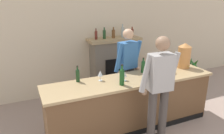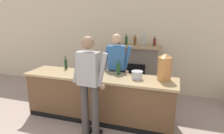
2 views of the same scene
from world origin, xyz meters
name	(u,v)px [view 1 (image 1 of 2)]	position (x,y,z in m)	size (l,w,h in m)	color
wall_back_panel	(102,36)	(0.00, 4.34, 1.38)	(12.00, 0.07, 2.75)	beige
bar_counter	(131,103)	(-0.20, 2.43, 0.47)	(3.10, 0.72, 0.94)	brown
fireplace_stone	(114,64)	(0.20, 4.08, 0.69)	(1.29, 0.52, 1.67)	gray
potted_plant_corner	(192,71)	(2.65, 3.88, 0.23)	(0.39, 0.39, 0.62)	#533F3E
person_customer	(159,89)	(-0.10, 1.76, 1.01)	(0.66, 0.32, 1.81)	#423B37
person_bartender	(128,67)	(0.01, 2.98, 0.96)	(0.65, 0.36, 1.73)	#3E3F40
copper_dispenser	(184,55)	(1.06, 2.57, 1.20)	(0.26, 0.30, 0.50)	#C88143
ice_bucket_steel	(166,68)	(0.57, 2.47, 1.02)	(0.22, 0.22, 0.15)	silver
wine_bottle_merlot_tall	(78,75)	(-1.10, 2.69, 1.07)	(0.06, 0.06, 0.29)	#1A3C1E
wine_bottle_chardonnay_pale	(143,66)	(0.15, 2.63, 1.08)	(0.07, 0.07, 0.29)	#1B4922
wine_bottle_rose_blush	(122,76)	(-0.47, 2.26, 1.10)	(0.08, 0.08, 0.35)	#1A4E1F
wine_glass_near_bucket	(125,74)	(-0.35, 2.41, 1.06)	(0.08, 0.08, 0.17)	silver
wine_glass_by_dispenser	(100,74)	(-0.73, 2.57, 1.07)	(0.08, 0.08, 0.18)	silver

